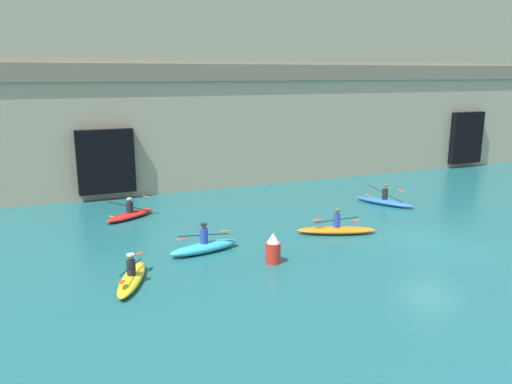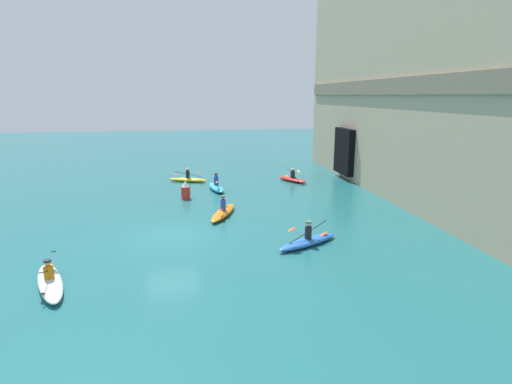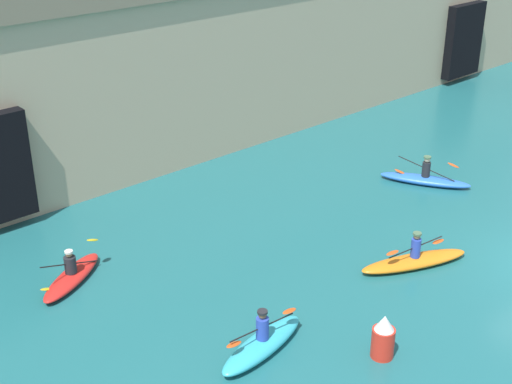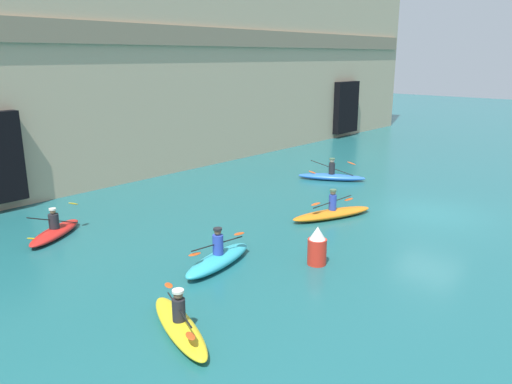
% 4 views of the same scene
% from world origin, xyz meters
% --- Properties ---
extents(ground_plane, '(120.00, 120.00, 0.00)m').
position_xyz_m(ground_plane, '(0.00, 0.00, 0.00)').
color(ground_plane, '#1E6066').
extents(cliff_bluff, '(43.94, 8.30, 16.11)m').
position_xyz_m(cliff_bluff, '(0.98, 17.27, 8.04)').
color(cliff_bluff, tan).
rests_on(cliff_bluff, ground).
extents(kayak_blue, '(2.25, 3.31, 1.12)m').
position_xyz_m(kayak_blue, '(2.10, 6.16, 0.21)').
color(kayak_blue, blue).
rests_on(kayak_blue, ground).
extents(kayak_red, '(2.78, 2.09, 1.07)m').
position_xyz_m(kayak_red, '(-11.24, 8.83, 0.21)').
color(kayak_red, red).
rests_on(kayak_red, ground).
extents(kayak_yellow, '(1.76, 3.11, 1.07)m').
position_xyz_m(kayak_yellow, '(-12.43, 0.76, 0.21)').
color(kayak_yellow, yellow).
rests_on(kayak_yellow, ground).
extents(kayak_cyan, '(3.09, 1.32, 1.21)m').
position_xyz_m(kayak_cyan, '(-9.24, 2.77, 0.25)').
color(kayak_cyan, '#33B2C6').
rests_on(kayak_cyan, ground).
extents(kayak_orange, '(3.57, 2.03, 1.14)m').
position_xyz_m(kayak_orange, '(-3.06, 2.76, 0.21)').
color(kayak_orange, orange).
rests_on(kayak_orange, ground).
extents(marker_buoy, '(0.58, 0.58, 1.20)m').
position_xyz_m(marker_buoy, '(-7.15, 0.65, 0.56)').
color(marker_buoy, red).
rests_on(marker_buoy, ground).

